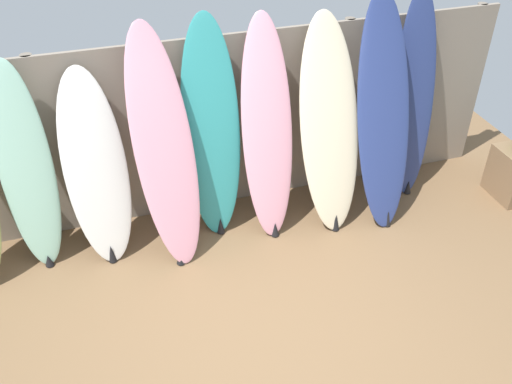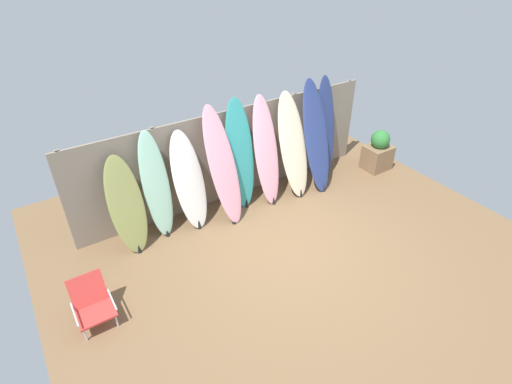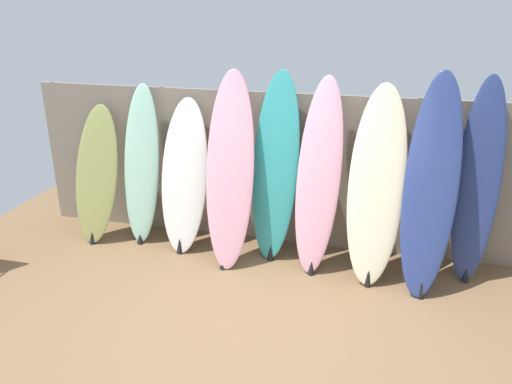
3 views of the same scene
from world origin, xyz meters
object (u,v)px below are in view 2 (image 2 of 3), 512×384
surfboard_olive_0 (126,206)px  surfboard_teal_4 (240,156)px  surfboard_seafoam_1 (156,186)px  surfboard_navy_7 (316,138)px  surfboard_pink_5 (266,152)px  surfboard_pink_3 (223,167)px  beach_chair (92,302)px  surfboard_navy_8 (326,128)px  surfboard_white_2 (189,182)px  surfboard_cream_6 (293,146)px  planter_box (378,152)px

surfboard_olive_0 → surfboard_teal_4: (2.17, 0.08, 0.23)m
surfboard_seafoam_1 → surfboard_navy_7: bearing=-4.2°
surfboard_olive_0 → surfboard_pink_5: size_ratio=0.79×
surfboard_pink_3 → beach_chair: surfboard_pink_3 is taller
surfboard_olive_0 → surfboard_pink_5: bearing=-0.7°
surfboard_seafoam_1 → surfboard_navy_8: 3.69m
surfboard_pink_3 → beach_chair: bearing=-157.1°
surfboard_seafoam_1 → surfboard_white_2: (0.56, -0.06, -0.08)m
surfboard_pink_5 → beach_chair: size_ratio=3.21×
surfboard_pink_5 → surfboard_navy_8: (1.58, 0.15, 0.02)m
surfboard_teal_4 → surfboard_cream_6: (1.09, -0.16, -0.04)m
surfboard_teal_4 → surfboard_navy_7: (1.61, -0.22, 0.03)m
surfboard_teal_4 → surfboard_seafoam_1: bearing=179.5°
surfboard_seafoam_1 → planter_box: 4.86m
surfboard_navy_7 → surfboard_navy_8: size_ratio=1.02×
surfboard_seafoam_1 → surfboard_teal_4: 1.61m
surfboard_pink_5 → surfboard_pink_3: bearing=-175.9°
surfboard_pink_3 → planter_box: surfboard_pink_3 is taller
surfboard_pink_5 → surfboard_navy_7: (1.11, -0.11, 0.04)m
surfboard_teal_4 → surfboard_white_2: bearing=-177.5°
surfboard_white_2 → surfboard_teal_4: bearing=2.5°
surfboard_cream_6 → surfboard_seafoam_1: bearing=176.4°
surfboard_pink_5 → beach_chair: (-3.60, -1.19, -0.69)m
surfboard_cream_6 → surfboard_navy_8: size_ratio=0.95×
surfboard_seafoam_1 → surfboard_cream_6: surfboard_cream_6 is taller
surfboard_olive_0 → surfboard_navy_8: bearing=1.6°
surfboard_pink_3 → surfboard_navy_7: 2.07m
surfboard_seafoam_1 → surfboard_pink_5: 2.11m
surfboard_cream_6 → beach_chair: (-4.20, -1.14, -0.66)m
surfboard_navy_7 → beach_chair: 4.89m
surfboard_pink_5 → surfboard_navy_7: size_ratio=0.96×
surfboard_white_2 → surfboard_pink_3: surfboard_pink_3 is taller
surfboard_white_2 → surfboard_pink_5: size_ratio=0.85×
planter_box → surfboard_pink_5: bearing=171.9°
beach_chair → surfboard_cream_6: bearing=34.9°
surfboard_white_2 → surfboard_cream_6: (2.14, -0.11, 0.13)m
planter_box → surfboard_pink_3: bearing=175.0°
surfboard_navy_8 → planter_box: bearing=-25.6°
surfboard_cream_6 → beach_chair: size_ratio=3.13×
surfboard_olive_0 → surfboard_seafoam_1: size_ratio=0.86×
surfboard_pink_5 → surfboard_navy_7: 1.12m
surfboard_cream_6 → surfboard_navy_7: (0.52, -0.06, 0.07)m
surfboard_pink_3 → planter_box: size_ratio=2.29×
surfboard_navy_8 → planter_box: 1.39m
surfboard_seafoam_1 → surfboard_pink_3: 1.17m
surfboard_pink_5 → planter_box: size_ratio=2.26×
surfboard_navy_7 → surfboard_teal_4: bearing=172.2°
surfboard_pink_5 → beach_chair: surfboard_pink_5 is taller
surfboard_olive_0 → surfboard_pink_3: (1.71, -0.10, 0.24)m
surfboard_seafoam_1 → surfboard_pink_5: bearing=-3.5°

